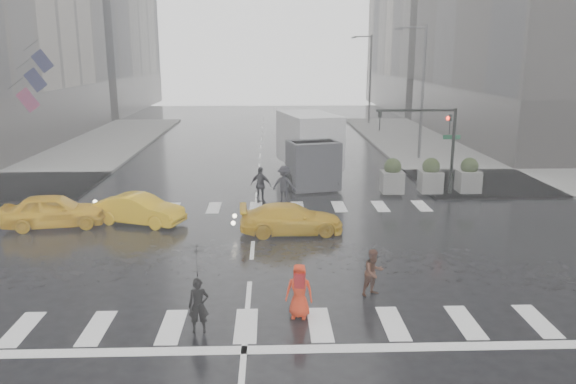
{
  "coord_description": "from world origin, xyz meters",
  "views": [
    {
      "loc": [
        0.67,
        -19.88,
        7.15
      ],
      "look_at": [
        1.41,
        2.0,
        1.74
      ],
      "focal_mm": 35.0,
      "sensor_mm": 36.0,
      "label": 1
    }
  ],
  "objects_px": {
    "pedestrian_orange": "(299,291)",
    "box_truck": "(310,146)",
    "taxi_front": "(54,211)",
    "traffic_signal_pole": "(434,134)",
    "pedestrian_brown": "(373,272)",
    "taxi_mid": "(140,209)"
  },
  "relations": [
    {
      "from": "traffic_signal_pole",
      "to": "taxi_front",
      "type": "bearing_deg",
      "value": -164.61
    },
    {
      "from": "taxi_mid",
      "to": "taxi_front",
      "type": "bearing_deg",
      "value": 115.2
    },
    {
      "from": "traffic_signal_pole",
      "to": "pedestrian_orange",
      "type": "relative_size",
      "value": 2.9
    },
    {
      "from": "taxi_front",
      "to": "traffic_signal_pole",
      "type": "bearing_deg",
      "value": -84.29
    },
    {
      "from": "traffic_signal_pole",
      "to": "taxi_front",
      "type": "relative_size",
      "value": 1.08
    },
    {
      "from": "traffic_signal_pole",
      "to": "taxi_mid",
      "type": "distance_m",
      "value": 14.86
    },
    {
      "from": "pedestrian_brown",
      "to": "box_truck",
      "type": "distance_m",
      "value": 16.13
    },
    {
      "from": "traffic_signal_pole",
      "to": "pedestrian_brown",
      "type": "bearing_deg",
      "value": -113.29
    },
    {
      "from": "pedestrian_orange",
      "to": "taxi_mid",
      "type": "xyz_separation_m",
      "value": [
        -6.39,
        9.05,
        -0.15
      ]
    },
    {
      "from": "pedestrian_orange",
      "to": "box_truck",
      "type": "distance_m",
      "value": 17.57
    },
    {
      "from": "pedestrian_brown",
      "to": "traffic_signal_pole",
      "type": "bearing_deg",
      "value": 38.73
    },
    {
      "from": "taxi_front",
      "to": "box_truck",
      "type": "distance_m",
      "value": 14.44
    },
    {
      "from": "pedestrian_orange",
      "to": "box_truck",
      "type": "bearing_deg",
      "value": 95.94
    },
    {
      "from": "pedestrian_orange",
      "to": "taxi_mid",
      "type": "bearing_deg",
      "value": 136.21
    },
    {
      "from": "pedestrian_orange",
      "to": "taxi_front",
      "type": "distance_m",
      "value": 13.19
    },
    {
      "from": "pedestrian_brown",
      "to": "pedestrian_orange",
      "type": "distance_m",
      "value": 2.71
    },
    {
      "from": "traffic_signal_pole",
      "to": "box_truck",
      "type": "height_order",
      "value": "traffic_signal_pole"
    },
    {
      "from": "pedestrian_brown",
      "to": "taxi_mid",
      "type": "relative_size",
      "value": 0.38
    },
    {
      "from": "pedestrian_orange",
      "to": "pedestrian_brown",
      "type": "bearing_deg",
      "value": 41.98
    },
    {
      "from": "pedestrian_orange",
      "to": "taxi_front",
      "type": "height_order",
      "value": "pedestrian_orange"
    },
    {
      "from": "taxi_front",
      "to": "pedestrian_orange",
      "type": "bearing_deg",
      "value": -141.08
    },
    {
      "from": "pedestrian_orange",
      "to": "taxi_front",
      "type": "xyz_separation_m",
      "value": [
        -9.89,
        8.72,
        -0.08
      ]
    }
  ]
}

